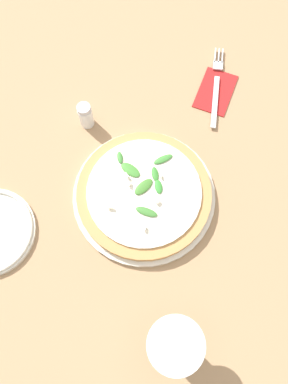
{
  "coord_description": "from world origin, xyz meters",
  "views": [
    {
      "loc": [
        -0.29,
        -0.04,
        0.76
      ],
      "look_at": [
        -0.03,
        -0.01,
        0.03
      ],
      "focal_mm": 35.0,
      "sensor_mm": 36.0,
      "label": 1
    }
  ],
  "objects_px": {
    "pizza_arugula_main": "(144,194)",
    "wine_glass": "(174,344)",
    "fork": "(216,87)",
    "shaker_pepper": "(86,115)"
  },
  "relations": [
    {
      "from": "pizza_arugula_main",
      "to": "shaker_pepper",
      "type": "bearing_deg",
      "value": 40.84
    },
    {
      "from": "shaker_pepper",
      "to": "fork",
      "type": "bearing_deg",
      "value": -67.8
    },
    {
      "from": "pizza_arugula_main",
      "to": "wine_glass",
      "type": "distance_m",
      "value": 0.31
    },
    {
      "from": "pizza_arugula_main",
      "to": "fork",
      "type": "distance_m",
      "value": 0.33
    },
    {
      "from": "pizza_arugula_main",
      "to": "fork",
      "type": "xyz_separation_m",
      "value": [
        0.29,
        -0.15,
        -0.01
      ]
    },
    {
      "from": "pizza_arugula_main",
      "to": "shaker_pepper",
      "type": "distance_m",
      "value": 0.22
    },
    {
      "from": "shaker_pepper",
      "to": "wine_glass",
      "type": "bearing_deg",
      "value": -154.1
    },
    {
      "from": "fork",
      "to": "wine_glass",
      "type": "bearing_deg",
      "value": 175.29
    },
    {
      "from": "pizza_arugula_main",
      "to": "shaker_pepper",
      "type": "height_order",
      "value": "shaker_pepper"
    },
    {
      "from": "pizza_arugula_main",
      "to": "wine_glass",
      "type": "relative_size",
      "value": 2.19
    }
  ]
}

